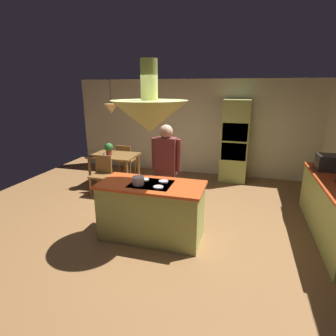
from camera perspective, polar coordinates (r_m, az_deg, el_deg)
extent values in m
plane|color=olive|center=(4.73, -2.56, -12.96)|extent=(8.16, 8.16, 0.00)
cube|color=beige|center=(7.53, 5.72, 8.51)|extent=(6.80, 0.10, 2.55)
cube|color=#A8B259|center=(4.36, -3.48, -9.22)|extent=(1.58, 0.73, 0.87)
cube|color=#D14C1E|center=(4.18, -3.59, -3.59)|extent=(1.64, 0.79, 0.04)
cube|color=black|center=(4.17, -3.59, -3.40)|extent=(0.64, 0.52, 0.01)
cylinder|color=#B2B2B7|center=(4.11, -6.31, -3.58)|extent=(0.15, 0.15, 0.02)
cylinder|color=#B2B2B7|center=(4.00, -2.05, -4.03)|extent=(0.15, 0.15, 0.02)
cylinder|color=#B2B2B7|center=(4.33, -5.02, -2.44)|extent=(0.15, 0.15, 0.02)
cylinder|color=#B2B2B7|center=(4.24, -0.97, -2.84)|extent=(0.15, 0.15, 0.02)
cube|color=#A8B259|center=(7.06, 13.90, 5.51)|extent=(0.66, 0.62, 2.05)
cube|color=black|center=(6.73, 13.95, 7.35)|extent=(0.60, 0.04, 0.44)
cube|color=black|center=(6.82, 13.67, 3.37)|extent=(0.60, 0.04, 0.44)
cube|color=brown|center=(6.72, -11.32, 2.63)|extent=(1.09, 0.82, 0.04)
cylinder|color=brown|center=(6.77, -16.16, -0.97)|extent=(0.06, 0.06, 0.72)
cylinder|color=brown|center=(6.32, -8.62, -1.74)|extent=(0.06, 0.06, 0.72)
cylinder|color=brown|center=(7.35, -13.31, 0.62)|extent=(0.06, 0.06, 0.72)
cylinder|color=brown|center=(6.93, -6.24, 0.02)|extent=(0.06, 0.06, 0.72)
cylinder|color=tan|center=(4.94, -1.38, -6.03)|extent=(0.14, 0.14, 0.86)
cylinder|color=tan|center=(4.90, 0.65, -6.25)|extent=(0.14, 0.14, 0.86)
cube|color=brown|center=(4.68, -0.39, 2.45)|extent=(0.36, 0.22, 0.66)
cylinder|color=brown|center=(4.73, -2.95, 3.01)|extent=(0.09, 0.09, 0.56)
cylinder|color=brown|center=(4.61, 2.24, 2.66)|extent=(0.09, 0.09, 0.56)
sphere|color=tan|center=(4.59, -0.40, 7.71)|extent=(0.23, 0.23, 0.23)
cone|color=#A8B259|center=(3.94, -3.87, 10.81)|extent=(1.10, 1.10, 0.45)
cylinder|color=#A8B259|center=(3.92, -4.02, 18.10)|extent=(0.24, 0.24, 0.55)
cone|color=#E0B266|center=(6.55, -11.89, 12.17)|extent=(0.32, 0.32, 0.22)
cylinder|color=black|center=(6.53, -12.11, 15.76)|extent=(0.01, 0.01, 0.60)
cube|color=brown|center=(6.21, -14.13, -1.63)|extent=(0.40, 0.40, 0.04)
cube|color=brown|center=(6.29, -13.46, 0.77)|extent=(0.40, 0.04, 0.42)
cylinder|color=brown|center=(6.23, -16.11, -3.92)|extent=(0.04, 0.04, 0.43)
cylinder|color=brown|center=(6.06, -13.37, -4.28)|extent=(0.04, 0.04, 0.43)
cylinder|color=brown|center=(6.50, -14.55, -2.92)|extent=(0.04, 0.04, 0.43)
cylinder|color=brown|center=(6.34, -11.89, -3.24)|extent=(0.04, 0.04, 0.43)
cube|color=brown|center=(7.42, -8.71, 1.68)|extent=(0.40, 0.40, 0.04)
cube|color=brown|center=(7.21, -9.38, 3.01)|extent=(0.40, 0.04, 0.42)
cylinder|color=brown|center=(7.56, -6.94, 0.27)|extent=(0.04, 0.04, 0.43)
cylinder|color=brown|center=(7.69, -9.27, 0.47)|extent=(0.04, 0.04, 0.43)
cylinder|color=brown|center=(7.26, -7.97, -0.46)|extent=(0.04, 0.04, 0.43)
cylinder|color=brown|center=(7.40, -10.38, -0.24)|extent=(0.04, 0.04, 0.43)
cylinder|color=#99382D|center=(6.67, -12.33, 3.16)|extent=(0.14, 0.14, 0.12)
sphere|color=#2D722D|center=(6.64, -12.40, 4.33)|extent=(0.20, 0.20, 0.20)
cylinder|color=white|center=(6.60, -13.26, 2.82)|extent=(0.07, 0.07, 0.09)
cube|color=#232326|center=(5.59, 31.15, 0.95)|extent=(0.46, 0.36, 0.28)
cylinder|color=#B2B2B7|center=(4.08, -6.34, -2.66)|extent=(0.18, 0.18, 0.12)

